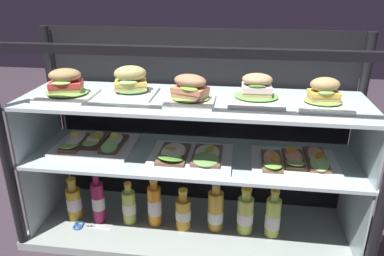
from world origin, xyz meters
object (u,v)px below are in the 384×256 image
(plated_roll_sandwich_near_right_corner, at_px, (189,92))
(juice_bottle_front_fourth, at_px, (183,212))
(plated_roll_sandwich_left_of_center, at_px, (323,97))
(plated_roll_sandwich_far_right, at_px, (256,92))
(plated_roll_sandwich_far_left, at_px, (131,84))
(juice_bottle_back_center, at_px, (98,201))
(kitchen_scissors, at_px, (83,226))
(open_sandwich_tray_center, at_px, (190,156))
(plated_roll_sandwich_mid_left, at_px, (66,87))
(juice_bottle_front_second, at_px, (155,205))
(juice_bottle_back_right, at_px, (245,214))
(open_sandwich_tray_far_left, at_px, (95,143))
(juice_bottle_tucked_behind, at_px, (74,202))
(juice_bottle_front_left_end, at_px, (216,210))
(juice_bottle_front_right_end, at_px, (129,206))
(open_sandwich_tray_right_of_center, at_px, (296,161))
(juice_bottle_front_middle, at_px, (273,217))

(plated_roll_sandwich_near_right_corner, height_order, juice_bottle_front_fourth, plated_roll_sandwich_near_right_corner)
(plated_roll_sandwich_left_of_center, bearing_deg, plated_roll_sandwich_far_right, 173.64)
(plated_roll_sandwich_far_left, height_order, juice_bottle_back_center, plated_roll_sandwich_far_left)
(plated_roll_sandwich_far_left, relative_size, kitchen_scissors, 1.07)
(open_sandwich_tray_center, distance_m, kitchen_scissors, 0.61)
(plated_roll_sandwich_mid_left, height_order, juice_bottle_front_second, plated_roll_sandwich_mid_left)
(plated_roll_sandwich_far_left, distance_m, plated_roll_sandwich_left_of_center, 0.75)
(juice_bottle_back_right, bearing_deg, juice_bottle_front_fourth, -177.34)
(open_sandwich_tray_far_left, relative_size, juice_bottle_tucked_behind, 1.62)
(kitchen_scissors, bearing_deg, juice_bottle_front_fourth, 7.21)
(plated_roll_sandwich_mid_left, bearing_deg, juice_bottle_front_left_end, 3.17)
(plated_roll_sandwich_mid_left, xyz_separation_m, plated_roll_sandwich_far_left, (0.25, 0.07, 0.00))
(open_sandwich_tray_far_left, bearing_deg, open_sandwich_tray_center, -7.86)
(plated_roll_sandwich_near_right_corner, relative_size, juice_bottle_front_fourth, 0.93)
(open_sandwich_tray_far_left, distance_m, open_sandwich_tray_center, 0.44)
(open_sandwich_tray_center, height_order, juice_bottle_back_right, open_sandwich_tray_center)
(juice_bottle_front_second, bearing_deg, plated_roll_sandwich_near_right_corner, -12.56)
(juice_bottle_tucked_behind, bearing_deg, juice_bottle_front_second, 1.62)
(juice_bottle_front_left_end, bearing_deg, juice_bottle_back_right, -1.75)
(juice_bottle_back_right, bearing_deg, juice_bottle_front_left_end, 178.25)
(plated_roll_sandwich_far_left, xyz_separation_m, plated_roll_sandwich_far_right, (0.51, -0.02, -0.01))
(plated_roll_sandwich_far_left, height_order, plated_roll_sandwich_left_of_center, plated_roll_sandwich_far_left)
(plated_roll_sandwich_mid_left, distance_m, juice_bottle_back_right, 0.93)
(juice_bottle_tucked_behind, distance_m, juice_bottle_front_fourth, 0.51)
(plated_roll_sandwich_mid_left, relative_size, juice_bottle_front_fourth, 1.04)
(open_sandwich_tray_far_left, relative_size, juice_bottle_back_center, 1.30)
(open_sandwich_tray_center, bearing_deg, plated_roll_sandwich_near_right_corner, -105.26)
(plated_roll_sandwich_mid_left, distance_m, juice_bottle_front_left_end, 0.82)
(plated_roll_sandwich_near_right_corner, height_order, open_sandwich_tray_center, plated_roll_sandwich_near_right_corner)
(juice_bottle_front_right_end, height_order, juice_bottle_front_second, juice_bottle_front_second)
(plated_roll_sandwich_mid_left, relative_size, juice_bottle_front_second, 0.88)
(open_sandwich_tray_center, height_order, juice_bottle_front_second, open_sandwich_tray_center)
(plated_roll_sandwich_left_of_center, xyz_separation_m, open_sandwich_tray_right_of_center, (-0.07, -0.01, -0.27))
(juice_bottle_back_right, bearing_deg, plated_roll_sandwich_far_left, 175.55)
(plated_roll_sandwich_near_right_corner, distance_m, juice_bottle_back_center, 0.69)
(plated_roll_sandwich_far_right, height_order, juice_bottle_front_second, plated_roll_sandwich_far_right)
(open_sandwich_tray_far_left, height_order, open_sandwich_tray_right_of_center, open_sandwich_tray_far_left)
(juice_bottle_back_center, xyz_separation_m, juice_bottle_front_left_end, (0.54, 0.02, -0.01))
(open_sandwich_tray_far_left, distance_m, juice_bottle_front_right_end, 0.33)
(plated_roll_sandwich_left_of_center, xyz_separation_m, juice_bottle_front_right_end, (-0.78, 0.00, -0.56))
(juice_bottle_front_second, distance_m, juice_bottle_front_middle, 0.53)
(open_sandwich_tray_center, relative_size, juice_bottle_back_center, 1.30)
(juice_bottle_front_right_end, height_order, juice_bottle_front_middle, juice_bottle_front_middle)
(juice_bottle_back_center, relative_size, kitchen_scissors, 1.42)
(open_sandwich_tray_center, xyz_separation_m, juice_bottle_front_second, (-0.17, 0.03, -0.28))
(plated_roll_sandwich_near_right_corner, height_order, juice_bottle_front_middle, plated_roll_sandwich_near_right_corner)
(open_sandwich_tray_right_of_center, relative_size, juice_bottle_back_center, 1.30)
(plated_roll_sandwich_near_right_corner, distance_m, open_sandwich_tray_right_of_center, 0.51)
(plated_roll_sandwich_far_right, distance_m, juice_bottle_back_right, 0.55)
(juice_bottle_tucked_behind, distance_m, kitchen_scissors, 0.12)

